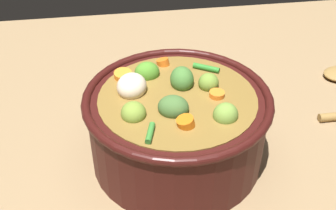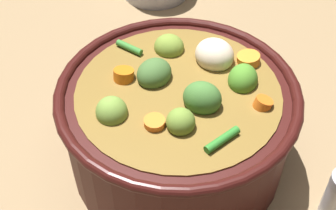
# 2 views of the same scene
# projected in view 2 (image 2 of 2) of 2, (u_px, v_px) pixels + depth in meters

# --- Properties ---
(ground_plane) EXTENTS (1.10, 1.10, 0.00)m
(ground_plane) POSITION_uv_depth(u_px,v_px,m) (177.00, 156.00, 0.59)
(ground_plane) COLOR #8C704C
(cooking_pot) EXTENTS (0.28, 0.28, 0.14)m
(cooking_pot) POSITION_uv_depth(u_px,v_px,m) (178.00, 122.00, 0.55)
(cooking_pot) COLOR #38110F
(cooking_pot) RESTS_ON ground_plane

